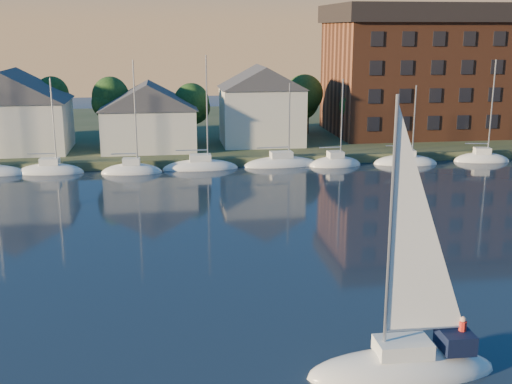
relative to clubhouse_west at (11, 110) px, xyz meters
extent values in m
cube|color=#354327|center=(22.00, 17.00, -5.93)|extent=(160.00, 50.00, 2.00)
cube|color=brown|center=(22.00, -6.00, -5.93)|extent=(120.00, 3.00, 1.00)
cube|color=silver|center=(0.00, 0.00, -1.93)|extent=(13.00, 9.00, 6.00)
cube|color=silver|center=(16.00, -1.00, -2.43)|extent=(11.00, 8.00, 5.00)
cube|color=silver|center=(30.00, 1.00, -1.43)|extent=(10.00, 8.00, 7.00)
cube|color=brown|center=(56.00, 7.00, 2.57)|extent=(30.00, 16.00, 15.00)
cube|color=black|center=(56.00, 7.00, 11.27)|extent=(31.00, 17.00, 2.40)
cylinder|color=#3B261B|center=(4.00, 5.00, -3.18)|extent=(0.50, 0.50, 3.50)
sphere|color=#183412|center=(4.00, 5.00, 1.27)|extent=(5.40, 5.40, 5.40)
cylinder|color=#3B261B|center=(12.00, 5.00, -3.18)|extent=(0.50, 0.50, 3.50)
sphere|color=#183412|center=(12.00, 5.00, 1.27)|extent=(5.40, 5.40, 5.40)
cylinder|color=#3B261B|center=(20.00, 5.00, -3.18)|extent=(0.50, 0.50, 3.50)
sphere|color=#183412|center=(20.00, 5.00, 1.27)|extent=(5.40, 5.40, 5.40)
cylinder|color=#3B261B|center=(28.00, 5.00, -3.18)|extent=(0.50, 0.50, 3.50)
sphere|color=#183412|center=(28.00, 5.00, 1.27)|extent=(5.40, 5.40, 5.40)
cylinder|color=#3B261B|center=(36.00, 5.00, -3.18)|extent=(0.50, 0.50, 3.50)
sphere|color=#183412|center=(36.00, 5.00, 1.27)|extent=(5.40, 5.40, 5.40)
cylinder|color=#3B261B|center=(44.00, 5.00, -3.18)|extent=(0.50, 0.50, 3.50)
sphere|color=#183412|center=(44.00, 5.00, 1.27)|extent=(5.40, 5.40, 5.40)
cylinder|color=#3B261B|center=(52.00, 5.00, -3.18)|extent=(0.50, 0.50, 3.50)
sphere|color=#183412|center=(52.00, 5.00, 1.27)|extent=(5.40, 5.40, 5.40)
cylinder|color=#3B261B|center=(60.00, 5.00, -3.18)|extent=(0.50, 0.50, 3.50)
sphere|color=#183412|center=(60.00, 5.00, 1.27)|extent=(5.40, 5.40, 5.40)
ellipsoid|color=silver|center=(6.00, -9.00, -5.93)|extent=(7.50, 2.40, 2.20)
cube|color=white|center=(6.00, -9.00, -4.63)|extent=(2.10, 1.32, 0.70)
cylinder|color=#A5A8AD|center=(6.75, -9.00, 0.02)|extent=(0.16, 0.16, 10.00)
cylinder|color=#A5A8AD|center=(5.17, -9.00, -3.78)|extent=(3.15, 0.12, 0.12)
ellipsoid|color=silver|center=(14.00, -9.00, -5.93)|extent=(7.50, 2.40, 2.20)
cube|color=white|center=(14.00, -9.00, -4.63)|extent=(2.10, 1.32, 0.70)
cylinder|color=#A5A8AD|center=(14.75, -9.00, 0.02)|extent=(0.16, 0.16, 10.00)
cylinder|color=#A5A8AD|center=(13.17, -9.00, -3.78)|extent=(3.15, 0.12, 0.12)
ellipsoid|color=silver|center=(22.00, -9.00, -5.93)|extent=(7.50, 2.40, 2.20)
cube|color=white|center=(22.00, -9.00, -4.63)|extent=(2.10, 1.32, 0.70)
cylinder|color=#A5A8AD|center=(22.75, -9.00, 0.02)|extent=(0.16, 0.16, 10.00)
cylinder|color=#A5A8AD|center=(21.17, -9.00, -3.78)|extent=(3.15, 0.12, 0.12)
ellipsoid|color=silver|center=(30.00, -9.00, -5.93)|extent=(7.50, 2.40, 2.20)
cube|color=white|center=(30.00, -9.00, -4.63)|extent=(2.10, 1.32, 0.70)
cylinder|color=#A5A8AD|center=(30.75, -9.00, 0.02)|extent=(0.16, 0.16, 10.00)
cylinder|color=#A5A8AD|center=(29.17, -9.00, -3.78)|extent=(3.15, 0.12, 0.12)
ellipsoid|color=silver|center=(38.00, -9.00, -5.93)|extent=(7.50, 2.40, 2.20)
cube|color=white|center=(38.00, -9.00, -4.63)|extent=(2.10, 1.32, 0.70)
cylinder|color=#A5A8AD|center=(38.75, -9.00, 0.02)|extent=(0.16, 0.16, 10.00)
cylinder|color=#A5A8AD|center=(37.17, -9.00, -3.78)|extent=(3.15, 0.12, 0.12)
ellipsoid|color=silver|center=(46.00, -9.00, -5.93)|extent=(7.50, 2.40, 2.20)
cube|color=white|center=(46.00, -9.00, -4.63)|extent=(2.10, 1.32, 0.70)
cylinder|color=#A5A8AD|center=(46.75, -9.00, 0.02)|extent=(0.16, 0.16, 10.00)
cylinder|color=#A5A8AD|center=(45.17, -9.00, -3.78)|extent=(3.15, 0.12, 0.12)
ellipsoid|color=silver|center=(54.00, -9.00, -5.93)|extent=(7.50, 2.40, 2.20)
cube|color=white|center=(54.00, -9.00, -4.63)|extent=(2.10, 1.32, 0.70)
cylinder|color=#A5A8AD|center=(54.75, -9.00, 0.02)|extent=(0.16, 0.16, 10.00)
cylinder|color=#A5A8AD|center=(53.17, -9.00, -3.78)|extent=(3.15, 0.12, 0.12)
ellipsoid|color=silver|center=(28.09, -53.71, -5.93)|extent=(8.83, 3.01, 2.20)
cube|color=white|center=(28.09, -53.71, -4.63)|extent=(2.49, 1.61, 0.70)
cylinder|color=#A5A8AD|center=(27.21, -53.69, 0.87)|extent=(0.16, 0.16, 11.70)
cylinder|color=#A5A8AD|center=(29.05, -53.73, -3.78)|extent=(3.69, 0.20, 0.12)
cube|color=black|center=(30.55, -53.76, -4.43)|extent=(1.44, 1.73, 0.90)
camera|label=1|loc=(17.77, -78.76, 9.31)|focal=45.00mm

